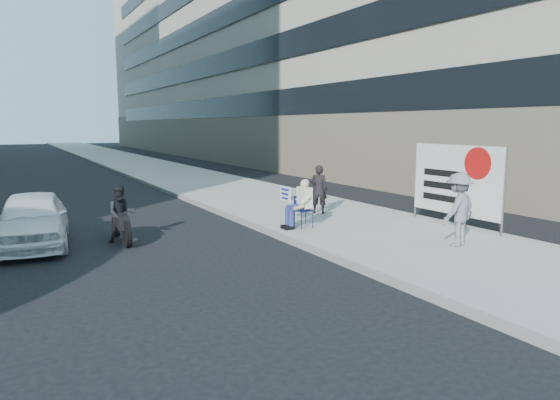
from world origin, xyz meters
TOP-DOWN VIEW (x-y plane):
  - ground at (0.00, 0.00)m, footprint 160.00×160.00m
  - near_sidewalk at (4.00, 20.00)m, footprint 5.00×120.00m
  - near_building at (17.00, 32.00)m, footprint 14.00×70.00m
  - seated_protester at (2.29, 5.15)m, footprint 0.83×1.12m
  - jogger at (4.39, 1.67)m, footprint 1.20×0.85m
  - pedestrian_woman at (3.95, 6.74)m, footprint 0.65×0.64m
  - protest_banner at (6.18, 3.36)m, footprint 0.08×3.06m
  - white_sedan_near at (-4.06, 7.01)m, footprint 1.97×4.00m
  - motorcycle at (-2.11, 6.39)m, footprint 0.72×2.05m

SIDE VIEW (x-z plane):
  - ground at x=0.00m, z-range 0.00..0.00m
  - near_sidewalk at x=4.00m, z-range 0.00..0.15m
  - motorcycle at x=-2.11m, z-range -0.08..1.35m
  - white_sedan_near at x=-4.06m, z-range 0.00..1.31m
  - seated_protester at x=2.29m, z-range 0.22..1.53m
  - pedestrian_woman at x=3.95m, z-range 0.15..1.66m
  - jogger at x=4.39m, z-range 0.15..1.83m
  - protest_banner at x=6.18m, z-range 0.30..2.50m
  - near_building at x=17.00m, z-range 0.00..20.00m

